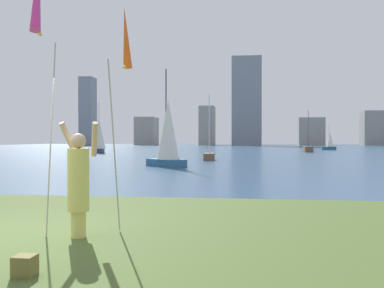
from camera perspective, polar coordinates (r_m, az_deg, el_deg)
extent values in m
cube|color=#2D4C6B|center=(68.12, 3.69, -0.65)|extent=(120.00, 115.45, 0.12)
cube|color=#232D14|center=(11.07, -13.56, -7.30)|extent=(120.00, 0.70, 0.02)
cylinder|color=#D8CC66|center=(6.55, -15.77, -10.85)|extent=(0.23, 0.23, 0.40)
cylinder|color=#D8CC66|center=(6.45, -15.79, -4.89)|extent=(0.33, 0.33, 0.96)
sphere|color=#D1A889|center=(6.42, -15.80, 0.43)|extent=(0.23, 0.23, 0.23)
cylinder|color=#D1A889|center=(6.63, -17.03, 0.63)|extent=(0.24, 0.37, 0.55)
cylinder|color=#D1A889|center=(6.47, -13.64, 0.64)|extent=(0.24, 0.37, 0.55)
cylinder|color=#B2B2B7|center=(6.78, -19.34, 0.94)|extent=(0.02, 0.36, 3.07)
sphere|color=yellow|center=(6.67, -20.72, 14.34)|extent=(0.06, 0.06, 0.06)
cylinder|color=#B2B2B7|center=(6.39, -10.97, -0.62)|extent=(0.02, 0.59, 2.68)
cone|color=#F25919|center=(7.24, -9.32, 14.57)|extent=(0.16, 0.37, 1.04)
sphere|color=yellow|center=(7.03, -9.56, 10.68)|extent=(0.06, 0.06, 0.06)
cube|color=olive|center=(4.99, -22.59, -15.61)|extent=(0.23, 0.21, 0.22)
cube|color=#2D6084|center=(22.28, -3.69, -2.68)|extent=(2.48, 2.34, 0.41)
cylinder|color=#47474C|center=(22.29, -3.70, 4.24)|extent=(0.07, 0.07, 4.97)
cone|color=silver|center=(22.11, -3.40, 2.10)|extent=(1.72, 1.72, 3.30)
cube|color=#2D6084|center=(60.22, 18.81, -0.57)|extent=(2.00, 1.02, 0.48)
cylinder|color=silver|center=(60.20, 18.82, 1.08)|extent=(0.06, 0.06, 2.99)
cone|color=silver|center=(60.22, 18.95, 0.65)|extent=(1.07, 1.07, 2.10)
cube|color=brown|center=(29.18, 2.44, -1.80)|extent=(0.82, 1.88, 0.49)
cylinder|color=silver|center=(29.18, 2.44, 2.87)|extent=(0.06, 0.06, 4.26)
cube|color=#333D51|center=(45.53, -13.03, -0.93)|extent=(1.58, 3.06, 0.49)
cylinder|color=silver|center=(45.54, -13.04, 2.56)|extent=(0.09, 0.09, 5.07)
cone|color=silver|center=(45.30, -13.07, 1.49)|extent=(1.77, 1.77, 3.36)
cube|color=brown|center=(49.35, 16.12, -0.72)|extent=(0.95, 1.73, 0.66)
cylinder|color=#47474C|center=(49.35, 16.12, 2.12)|extent=(0.06, 0.06, 4.24)
cube|color=gray|center=(111.56, -14.54, 4.51)|extent=(3.52, 4.36, 18.05)
cube|color=gray|center=(108.50, -6.43, 1.81)|extent=(5.08, 7.69, 7.34)
cube|color=gray|center=(105.09, 2.17, 2.58)|extent=(3.86, 7.41, 10.00)
cube|color=gray|center=(102.12, 7.70, 5.95)|extent=(7.23, 6.75, 21.81)
cube|color=gray|center=(107.64, 16.52, 1.73)|extent=(6.52, 3.10, 7.07)
cube|color=gray|center=(110.69, 24.32, 2.06)|extent=(5.74, 4.85, 8.59)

